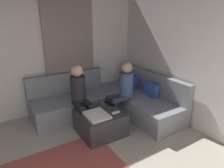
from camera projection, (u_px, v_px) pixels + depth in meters
wall_left at (2, 55)px, 3.74m from camera, size 0.12×6.00×2.70m
curtain_panel at (70, 54)px, 4.34m from camera, size 0.06×1.10×2.50m
sectional_couch at (111, 101)px, 4.34m from camera, size 2.10×2.55×0.87m
ottoman at (100, 122)px, 3.60m from camera, size 0.76×0.76×0.42m
folded_blanket at (97, 115)px, 3.39m from camera, size 0.44×0.36×0.04m
coffee_mug at (103, 103)px, 3.78m from camera, size 0.08×0.08×0.10m
game_remote at (116, 112)px, 3.50m from camera, size 0.05×0.15×0.02m
person_on_couch_back at (122, 89)px, 3.97m from camera, size 0.30×0.60×1.20m
person_on_couch_side at (80, 94)px, 3.72m from camera, size 0.60×0.30×1.20m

